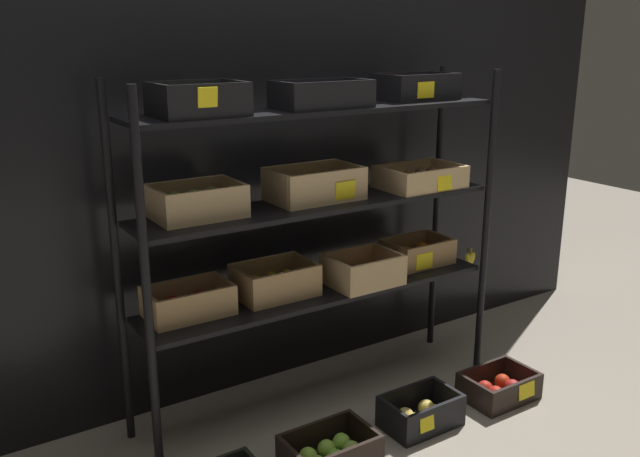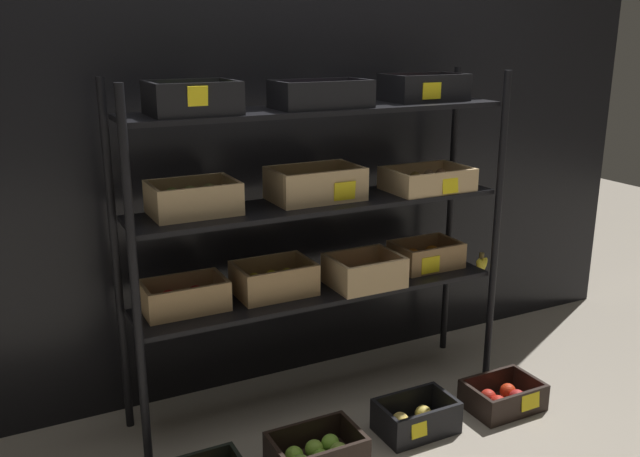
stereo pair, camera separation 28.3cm
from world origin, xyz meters
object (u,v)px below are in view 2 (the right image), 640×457
(crate_ground_apple_green, at_px, (317,454))
(crate_ground_apple_red, at_px, (503,398))
(display_rack, at_px, (319,204))
(crate_ground_apple_gold, at_px, (416,419))

(crate_ground_apple_green, distance_m, crate_ground_apple_red, 0.91)
(display_rack, height_order, crate_ground_apple_red, display_rack)
(crate_ground_apple_red, bearing_deg, display_rack, 147.02)
(display_rack, xyz_separation_m, crate_ground_apple_green, (-0.23, -0.44, -0.85))
(crate_ground_apple_green, distance_m, crate_ground_apple_gold, 0.47)
(display_rack, distance_m, crate_ground_apple_gold, 0.97)
(crate_ground_apple_red, bearing_deg, crate_ground_apple_green, 179.92)
(crate_ground_apple_gold, relative_size, crate_ground_apple_red, 1.00)
(crate_ground_apple_red, bearing_deg, crate_ground_apple_gold, 177.23)
(crate_ground_apple_gold, height_order, crate_ground_apple_red, crate_ground_apple_gold)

